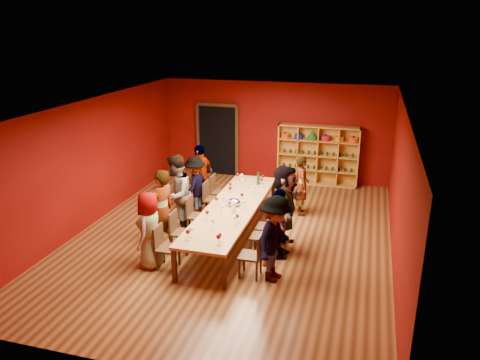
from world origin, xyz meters
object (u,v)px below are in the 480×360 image
(person_left_4, at_px, (201,176))
(person_right_2, at_px, (285,207))
(tasting_table, at_px, (232,209))
(chair_person_left_3, at_px, (210,197))
(person_right_1, at_px, (279,224))
(person_left_1, at_px, (162,210))
(spittoon_bowl, at_px, (234,202))
(person_left_2, at_px, (176,194))
(chair_person_right_2, at_px, (270,225))
(chair_person_left_0, at_px, (164,245))
(chair_person_right_0, at_px, (254,253))
(chair_person_left_1, at_px, (178,230))
(wine_bottle, at_px, (258,180))
(chair_person_right_4, at_px, (286,194))
(person_right_0, at_px, (275,239))
(chair_person_left_4, at_px, (217,190))
(person_left_0, at_px, (150,230))
(person_left_3, at_px, (195,186))
(person_right_4, at_px, (302,185))
(shelving_unit, at_px, (318,152))
(chair_person_left_2, at_px, (194,213))
(chair_person_right_1, at_px, (265,234))

(person_left_4, bearing_deg, person_right_2, 67.86)
(tasting_table, distance_m, person_left_4, 2.11)
(chair_person_left_3, relative_size, person_right_1, 0.59)
(person_left_1, bearing_deg, spittoon_bowl, 150.14)
(chair_person_left_3, bearing_deg, person_right_2, -30.71)
(person_left_2, relative_size, spittoon_bowl, 5.96)
(chair_person_right_2, relative_size, person_right_2, 0.48)
(person_left_1, bearing_deg, chair_person_right_2, 130.81)
(chair_person_left_0, relative_size, spittoon_bowl, 2.87)
(chair_person_right_0, bearing_deg, chair_person_left_3, 124.49)
(chair_person_left_1, bearing_deg, chair_person_right_0, -18.27)
(spittoon_bowl, bearing_deg, wine_bottle, 82.94)
(chair_person_left_1, bearing_deg, chair_person_right_2, 23.25)
(chair_person_right_4, bearing_deg, person_right_0, -83.30)
(chair_person_left_4, bearing_deg, spittoon_bowl, -59.10)
(chair_person_right_2, bearing_deg, person_left_4, 141.29)
(person_left_2, xyz_separation_m, spittoon_bowl, (1.35, 0.12, -0.10))
(chair_person_left_3, bearing_deg, person_left_2, -110.56)
(chair_person_left_3, distance_m, chair_person_right_4, 1.96)
(chair_person_left_0, bearing_deg, person_left_0, 180.00)
(person_left_3, xyz_separation_m, person_right_4, (2.60, 0.71, 0.02))
(tasting_table, relative_size, chair_person_right_0, 5.06)
(person_right_1, height_order, person_right_4, person_right_4)
(shelving_unit, xyz_separation_m, chair_person_left_1, (-2.31, -5.28, -0.49))
(person_right_1, bearing_deg, chair_person_left_3, 26.91)
(tasting_table, bearing_deg, chair_person_left_4, 119.29)
(person_left_4, height_order, wine_bottle, person_left_4)
(chair_person_left_3, distance_m, chair_person_left_4, 0.54)
(person_left_4, relative_size, wine_bottle, 5.11)
(person_left_4, xyz_separation_m, person_right_0, (2.65, -3.19, 0.00))
(chair_person_left_3, height_order, wine_bottle, wine_bottle)
(chair_person_left_0, bearing_deg, wine_bottle, 71.47)
(shelving_unit, height_order, person_left_4, shelving_unit)
(tasting_table, distance_m, chair_person_right_4, 2.02)
(chair_person_right_2, bearing_deg, chair_person_left_2, 175.51)
(person_right_4, bearing_deg, person_left_3, 89.95)
(person_right_1, bearing_deg, spittoon_bowl, 34.11)
(person_left_1, xyz_separation_m, chair_person_right_0, (2.18, -0.60, -0.40))
(chair_person_left_1, relative_size, chair_person_left_4, 1.00)
(person_left_2, height_order, person_left_4, person_left_2)
(chair_person_left_3, xyz_separation_m, person_right_0, (2.22, -2.65, 0.35))
(person_left_3, bearing_deg, chair_person_right_2, 67.85)
(chair_person_left_0, relative_size, chair_person_right_1, 1.00)
(person_right_0, height_order, wine_bottle, person_right_0)
(chair_person_right_2, distance_m, spittoon_bowl, 0.99)
(person_left_4, xyz_separation_m, person_right_4, (2.65, 0.17, -0.07))
(chair_person_right_0, xyz_separation_m, person_right_4, (0.39, 3.36, 0.28))
(person_right_0, distance_m, person_right_1, 0.90)
(person_left_1, height_order, chair_person_left_4, person_left_1)
(chair_person_left_1, xyz_separation_m, person_left_1, (-0.36, 0.00, 0.40))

